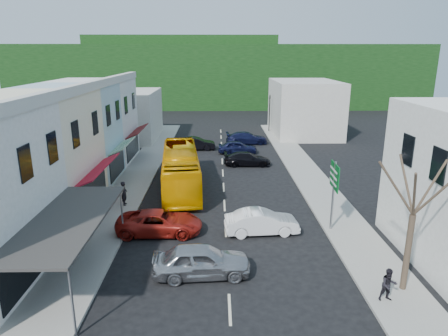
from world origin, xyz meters
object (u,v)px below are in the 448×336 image
(pedestrian_right, at_px, (389,283))
(direction_sign, at_px, (333,197))
(bus, at_px, (181,169))
(car_silver, at_px, (202,263))
(car_white, at_px, (262,222))
(traffic_signal, at_px, (269,114))
(car_red, at_px, (160,223))
(street_tree, at_px, (413,215))
(pedestrian_left, at_px, (124,193))

(pedestrian_right, distance_m, direction_sign, 7.46)
(bus, height_order, car_silver, bus)
(car_white, bearing_deg, bus, 28.44)
(bus, distance_m, traffic_signal, 25.43)
(car_white, height_order, traffic_signal, traffic_signal)
(bus, relative_size, car_red, 2.52)
(bus, relative_size, street_tree, 1.54)
(car_silver, xyz_separation_m, pedestrian_right, (8.12, -2.39, 0.30))
(car_red, xyz_separation_m, traffic_signal, (10.57, 31.75, 1.84))
(pedestrian_right, distance_m, street_tree, 3.11)
(car_white, xyz_separation_m, direction_sign, (4.26, 0.25, 1.49))
(car_white, relative_size, pedestrian_left, 2.59)
(direction_sign, bearing_deg, pedestrian_right, -83.77)
(car_silver, height_order, car_white, same)
(car_white, relative_size, car_red, 0.96)
(traffic_signal, bearing_deg, street_tree, 101.01)
(pedestrian_left, bearing_deg, traffic_signal, -33.25)
(car_red, relative_size, pedestrian_left, 2.71)
(pedestrian_right, xyz_separation_m, traffic_signal, (-0.24, 38.94, 1.54))
(car_white, bearing_deg, direction_sign, -91.36)
(bus, xyz_separation_m, pedestrian_right, (10.26, -15.59, -0.55))
(bus, bearing_deg, street_tree, -58.12)
(car_white, bearing_deg, pedestrian_right, -151.27)
(pedestrian_left, bearing_deg, bus, -48.86)
(pedestrian_right, bearing_deg, direction_sign, 90.36)
(car_red, height_order, traffic_signal, traffic_signal)
(bus, distance_m, car_red, 8.46)
(car_red, bearing_deg, direction_sign, -88.61)
(car_silver, xyz_separation_m, direction_sign, (7.69, 4.96, 1.49))
(pedestrian_right, relative_size, direction_sign, 0.39)
(direction_sign, distance_m, street_tree, 6.81)
(car_red, xyz_separation_m, pedestrian_left, (-3.08, 4.39, 0.30))
(bus, height_order, direction_sign, direction_sign)
(bus, xyz_separation_m, pedestrian_left, (-3.63, -4.01, -0.55))
(bus, xyz_separation_m, direction_sign, (9.82, -8.24, 0.64))
(street_tree, bearing_deg, car_red, 152.18)
(bus, height_order, car_white, bus)
(car_silver, bearing_deg, pedestrian_right, -110.21)
(bus, relative_size, traffic_signal, 2.29)
(street_tree, distance_m, traffic_signal, 38.08)
(pedestrian_left, relative_size, traffic_signal, 0.34)
(bus, xyz_separation_m, street_tree, (11.36, -14.68, 2.21))
(bus, distance_m, street_tree, 18.69)
(car_silver, bearing_deg, car_red, 25.37)
(car_white, relative_size, traffic_signal, 0.87)
(bus, distance_m, direction_sign, 12.84)
(car_red, bearing_deg, pedestrian_left, 35.56)
(pedestrian_right, xyz_separation_m, street_tree, (1.10, 0.91, 2.76))
(street_tree, bearing_deg, bus, 127.73)
(pedestrian_left, height_order, street_tree, street_tree)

